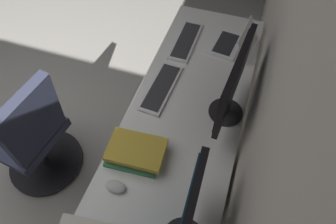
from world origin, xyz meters
The scene contains 10 objects.
wall_back centered at (0.00, 2.07, 1.30)m, with size 5.32×0.10×2.60m, color beige.
desk centered at (-0.09, 1.67, 0.67)m, with size 2.35×0.66×0.73m.
drawer_pedestal centered at (0.02, 1.70, 0.35)m, with size 0.40×0.51×0.69m.
monitor_secondary centered at (-0.34, 1.89, 0.99)m, with size 0.53×0.20×0.45m.
laptop_leftmost centered at (-0.91, 1.83, 0.77)m, with size 0.32×0.32×0.18m.
keyboard_main centered at (-0.86, 1.50, 0.74)m, with size 0.42×0.14×0.02m.
keyboard_spare centered at (-0.40, 1.48, 0.74)m, with size 0.43×0.16×0.02m.
mouse_spare centered at (0.28, 1.47, 0.75)m, with size 0.06×0.10×0.03m, color silver.
book_stack_near centered at (0.07, 1.50, 0.77)m, with size 0.25×0.31×0.08m.
office_chair centered at (0.07, 0.73, 0.46)m, with size 0.56×0.58×0.97m.
Camera 1 is at (0.66, 1.87, 2.09)m, focal length 30.06 mm.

